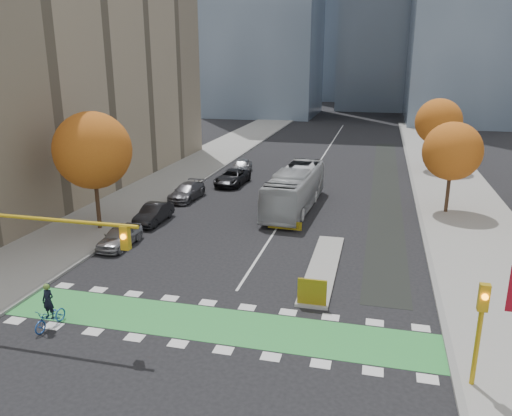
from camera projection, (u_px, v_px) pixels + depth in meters
The scene contains 23 objects.
ground at pixel (204, 342), 21.09m from camera, with size 300.00×300.00×0.00m, color black.
sidewalk_west at pixel (134, 198), 42.79m from camera, with size 7.00×120.00×0.15m, color gray.
sidewalk_east at pixel (470, 222), 36.54m from camera, with size 7.00×120.00×0.15m, color gray.
curb_west at pixel (172, 201), 41.98m from camera, with size 0.30×120.00×0.16m, color gray.
curb_east at pixel (420, 218), 37.35m from camera, with size 0.30×120.00×0.16m, color gray.
bike_crossing at pixel (215, 324), 22.48m from camera, with size 20.00×3.00×0.01m, color green.
centre_line at pixel (320, 162), 58.29m from camera, with size 0.15×70.00×0.01m, color silver.
bike_lane_paint at pixel (386, 186), 47.25m from camera, with size 2.50×50.00×0.01m, color black.
median_island at pixel (323, 267), 28.51m from camera, with size 1.60×10.00×0.16m, color gray.
hazard_board at pixel (312, 292), 23.84m from camera, with size 1.40×0.12×1.30m, color yellow.
building_west at pixel (25, 47), 43.53m from camera, with size 16.00×44.00×25.00m, color gray.
tree_west at pixel (93, 150), 33.42m from camera, with size 5.20×5.20×8.22m.
tree_east_near at pixel (452, 151), 37.38m from camera, with size 4.40×4.40×7.08m.
tree_east_far at pixel (439, 122), 52.04m from camera, with size 4.80×4.80×7.65m.
traffic_signal_west at pixel (21, 241), 21.29m from camera, with size 8.53×0.56×5.20m.
traffic_signal_east at pixel (481, 320), 17.40m from camera, with size 0.35×0.43×4.10m.
cyclist at pixel (50, 313), 22.04m from camera, with size 0.86×1.90×2.12m.
bus at pixel (295, 189), 39.52m from camera, with size 2.73×11.66×3.25m, color #AFB3B7.
parked_car_a at pixel (120, 236), 31.71m from camera, with size 1.60×3.98×1.36m, color #9E9FA4.
parked_car_b at pixel (154, 214), 36.36m from camera, with size 1.47×4.20×1.38m, color black.
parked_car_c at pixel (187, 192), 42.42m from camera, with size 1.91×4.70×1.36m, color #515156.
parked_car_d at pixel (232, 177), 47.42m from camera, with size 2.38×5.16×1.43m, color black.
parked_car_e at pixel (242, 166), 52.30m from camera, with size 1.74×4.33×1.48m, color #9D9EA2.
Camera 1 is at (6.64, -17.50, 11.45)m, focal length 35.00 mm.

